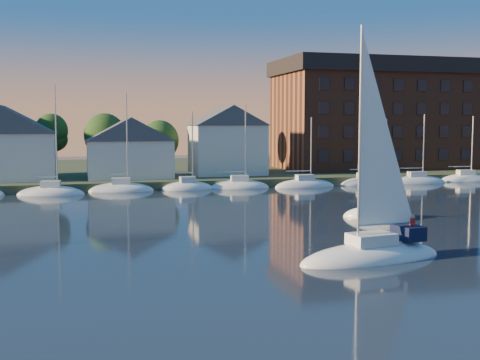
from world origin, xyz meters
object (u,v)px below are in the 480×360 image
object	(u,v)px
clubhouse_centre	(129,147)
clubhouse_east	(227,139)
hero_sailboat	(373,250)
drifting_sailboat_right	(377,218)
clubhouse_west	(3,142)
condo_block	(373,114)

from	to	relation	value
clubhouse_centre	clubhouse_east	size ratio (longest dim) A/B	1.10
hero_sailboat	drifting_sailboat_right	world-z (taller)	hero_sailboat
clubhouse_centre	hero_sailboat	world-z (taller)	hero_sailboat
clubhouse_east	hero_sailboat	bearing A→B (deg)	-93.69
clubhouse_west	hero_sailboat	world-z (taller)	hero_sailboat
clubhouse_west	clubhouse_centre	world-z (taller)	clubhouse_west
clubhouse_east	drifting_sailboat_right	distance (m)	37.24
clubhouse_centre	drifting_sailboat_right	world-z (taller)	clubhouse_centre
hero_sailboat	drifting_sailboat_right	size ratio (longest dim) A/B	1.54
drifting_sailboat_right	condo_block	bearing A→B (deg)	96.63
condo_block	hero_sailboat	bearing A→B (deg)	-117.30
hero_sailboat	clubhouse_east	bearing A→B (deg)	-101.64
clubhouse_east	condo_block	bearing A→B (deg)	12.89
condo_block	drifting_sailboat_right	bearing A→B (deg)	-116.82
clubhouse_centre	hero_sailboat	xyz separation A→B (m)	(10.72, -48.77, -4.51)
clubhouse_west	clubhouse_east	world-z (taller)	clubhouse_east
clubhouse_centre	clubhouse_west	bearing A→B (deg)	176.42
clubhouse_east	hero_sailboat	world-z (taller)	hero_sailboat
clubhouse_centre	condo_block	bearing A→B (deg)	11.24
drifting_sailboat_right	hero_sailboat	bearing A→B (deg)	-85.26
drifting_sailboat_right	clubhouse_west	bearing A→B (deg)	167.68
clubhouse_centre	condo_block	distance (m)	41.05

